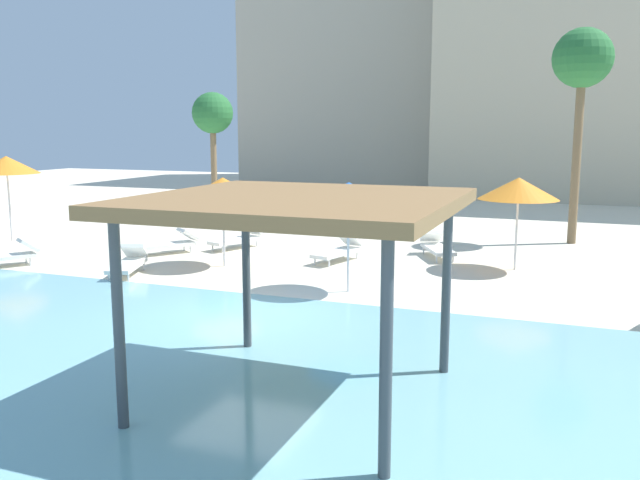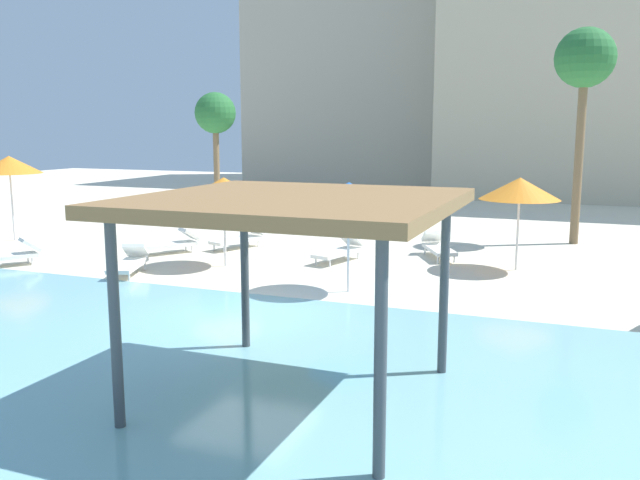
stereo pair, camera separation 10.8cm
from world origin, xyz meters
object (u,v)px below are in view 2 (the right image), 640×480
object	(u,v)px
beach_umbrella_orange_1	(520,189)
beach_umbrella_blue_2	(349,194)
palm_tree_1	(215,115)
lounge_chair_2	(130,262)
lounge_chair_6	(240,238)
shade_pavilion	(296,209)
beach_umbrella_orange_3	(224,187)
lounge_chair_1	(172,243)
lounge_chair_0	(341,250)
lounge_chair_4	(438,246)
lounge_chair_5	(9,254)
beach_umbrella_orange_6	(9,165)
palm_tree_0	(585,64)

from	to	relation	value
beach_umbrella_orange_1	beach_umbrella_blue_2	distance (m)	5.24
palm_tree_1	lounge_chair_2	bearing A→B (deg)	-68.96
beach_umbrella_orange_1	lounge_chair_6	xyz separation A→B (m)	(-8.55, 0.29, -1.87)
shade_pavilion	palm_tree_1	bearing A→B (deg)	122.92
beach_umbrella_orange_3	palm_tree_1	bearing A→B (deg)	121.07
shade_pavilion	lounge_chair_1	world-z (taller)	shade_pavilion
lounge_chair_0	lounge_chair_4	size ratio (longest dim) A/B	1.01
lounge_chair_5	lounge_chair_2	bearing A→B (deg)	128.72
beach_umbrella_blue_2	lounge_chair_1	xyz separation A→B (m)	(-6.63, 2.65, -1.96)
beach_umbrella_orange_1	lounge_chair_2	xyz separation A→B (m)	(-9.38, -4.25, -1.87)
beach_umbrella_blue_2	lounge_chair_2	size ratio (longest dim) A/B	1.29
lounge_chair_1	lounge_chair_2	world-z (taller)	same
beach_umbrella_blue_2	lounge_chair_1	bearing A→B (deg)	158.26
beach_umbrella_orange_6	palm_tree_0	xyz separation A→B (m)	(17.78, 6.35, 3.23)
beach_umbrella_orange_6	lounge_chair_2	bearing A→B (deg)	-22.93
lounge_chair_0	lounge_chair_2	world-z (taller)	same
lounge_chair_2	lounge_chair_4	world-z (taller)	same
palm_tree_1	beach_umbrella_orange_3	bearing A→B (deg)	-58.93
lounge_chair_2	palm_tree_1	bearing A→B (deg)	-179.61
lounge_chair_1	beach_umbrella_orange_1	bearing A→B (deg)	132.11
lounge_chair_2	lounge_chair_5	distance (m)	3.80
beach_umbrella_orange_6	shade_pavilion	bearing A→B (deg)	-31.75
shade_pavilion	beach_umbrella_orange_3	world-z (taller)	shade_pavilion
shade_pavilion	lounge_chair_5	world-z (taller)	shade_pavilion
lounge_chair_0	palm_tree_0	distance (m)	10.01
beach_umbrella_orange_1	lounge_chair_6	bearing A→B (deg)	178.05
lounge_chair_0	beach_umbrella_blue_2	bearing A→B (deg)	36.87
beach_umbrella_orange_1	beach_umbrella_orange_6	bearing A→B (deg)	-175.56
lounge_chair_4	palm_tree_0	world-z (taller)	palm_tree_0
beach_umbrella_blue_2	lounge_chair_2	distance (m)	6.28
beach_umbrella_orange_3	lounge_chair_1	size ratio (longest dim) A/B	1.30
beach_umbrella_blue_2	palm_tree_1	size ratio (longest dim) A/B	0.47
lounge_chair_0	palm_tree_1	size ratio (longest dim) A/B	0.36
beach_umbrella_orange_3	lounge_chair_2	xyz separation A→B (m)	(-1.81, -1.84, -1.86)
shade_pavilion	lounge_chair_5	size ratio (longest dim) A/B	2.15
lounge_chair_1	lounge_chair_5	world-z (taller)	same
shade_pavilion	beach_umbrella_orange_1	size ratio (longest dim) A/B	1.65
lounge_chair_5	palm_tree_0	distance (m)	18.31
beach_umbrella_orange_3	palm_tree_1	size ratio (longest dim) A/B	0.45
shade_pavilion	beach_umbrella_orange_1	distance (m)	10.39
beach_umbrella_orange_1	palm_tree_0	distance (m)	6.38
lounge_chair_1	palm_tree_1	bearing A→B (deg)	-122.19
palm_tree_0	lounge_chair_1	bearing A→B (deg)	-150.76
beach_umbrella_orange_1	lounge_chair_0	bearing A→B (deg)	-173.27
beach_umbrella_orange_1	lounge_chair_1	xyz separation A→B (m)	(-10.05, -1.32, -1.87)
lounge_chair_0	lounge_chair_4	bearing A→B (deg)	137.30
beach_umbrella_blue_2	lounge_chair_2	world-z (taller)	beach_umbrella_blue_2
shade_pavilion	lounge_chair_1	size ratio (longest dim) A/B	2.16
lounge_chair_4	lounge_chair_6	distance (m)	6.25
lounge_chair_0	lounge_chair_4	xyz separation A→B (m)	(2.48, 1.60, 0.00)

